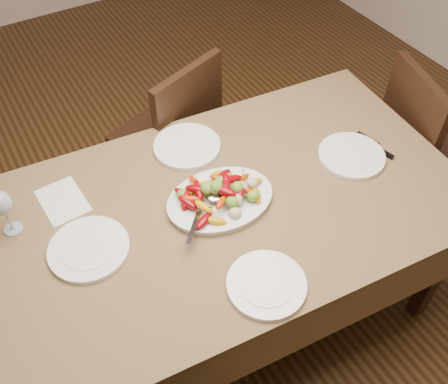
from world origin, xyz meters
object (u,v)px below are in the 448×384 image
serving_platter (220,201)px  plate_far (187,146)px  chair_right (432,153)px  chair_far (164,136)px  dining_table (224,261)px  plate_right (351,156)px  plate_left (89,249)px  wine_glass (4,211)px  plate_near (266,285)px

serving_platter → plate_far: bearing=83.8°
chair_right → chair_far: bearing=69.7°
dining_table → plate_right: 0.69m
chair_far → plate_left: chair_far is taller
dining_table → chair_right: (1.17, -0.03, 0.10)m
wine_glass → dining_table: bearing=-21.4°
plate_left → chair_far: bearing=49.4°
plate_near → wine_glass: bearing=134.5°
chair_far → dining_table: bearing=63.1°
plate_far → plate_near: 0.72m
plate_far → chair_right: bearing=-17.9°
chair_far → chair_right: size_ratio=1.00×
dining_table → plate_right: (0.57, -0.05, 0.39)m
serving_platter → wine_glass: bearing=158.9°
dining_table → chair_right: chair_right is taller
plate_right → wine_glass: 1.32m
wine_glass → chair_far: bearing=30.9°
plate_right → plate_far: size_ratio=0.97×
plate_far → plate_left: bearing=-151.8°
dining_table → wine_glass: wine_glass is taller
plate_left → plate_far: (0.53, 0.28, 0.00)m
chair_right → serving_platter: size_ratio=2.41×
chair_far → plate_far: size_ratio=3.43×
plate_left → wine_glass: 0.31m
chair_far → plate_left: size_ratio=3.42×
plate_left → plate_near: bearing=-44.1°
plate_far → plate_near: size_ratio=1.06×
chair_right → plate_right: size_ratio=3.53×
dining_table → plate_left: (-0.51, 0.05, 0.39)m
plate_far → plate_right: bearing=-35.7°
chair_far → plate_right: 0.98m
plate_right → plate_near: bearing=-153.0°
chair_far → chair_right: 1.34m
chair_right → plate_left: bearing=103.1°
chair_right → plate_near: 1.32m
serving_platter → plate_near: (-0.05, -0.39, -0.00)m
dining_table → plate_right: size_ratio=6.84×
dining_table → serving_platter: bearing=143.1°
chair_right → plate_right: 0.67m
chair_far → plate_near: (-0.16, -1.14, 0.29)m
serving_platter → plate_far: size_ratio=1.42×
dining_table → plate_far: (0.02, 0.34, 0.39)m
dining_table → chair_right: size_ratio=1.94×
plate_right → serving_platter: bearing=173.9°
plate_near → chair_far: bearing=81.9°
plate_near → serving_platter: bearing=82.1°
plate_right → wine_glass: size_ratio=1.31×
dining_table → plate_near: (-0.06, -0.38, 0.39)m
serving_platter → plate_right: (0.58, -0.06, -0.00)m
plate_left → serving_platter: bearing=-5.1°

